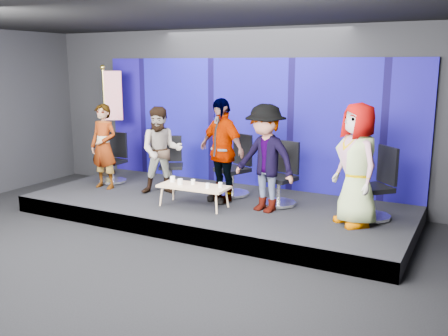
{
  "coord_description": "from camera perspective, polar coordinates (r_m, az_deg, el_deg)",
  "views": [
    {
      "loc": [
        4.3,
        -5.31,
        2.79
      ],
      "look_at": [
        0.22,
        2.4,
        0.96
      ],
      "focal_mm": 40.0,
      "sensor_mm": 36.0,
      "label": 1
    }
  ],
  "objects": [
    {
      "name": "ground",
      "position": [
        7.38,
        -10.45,
        -10.57
      ],
      "size": [
        10.0,
        10.0,
        0.0
      ],
      "primitive_type": "plane",
      "color": "black",
      "rests_on": "ground"
    },
    {
      "name": "room_walls",
      "position": [
        6.84,
        -11.22,
        8.6
      ],
      "size": [
        10.02,
        8.02,
        3.51
      ],
      "color": "black",
      "rests_on": "ground"
    },
    {
      "name": "riser",
      "position": [
        9.3,
        -0.91,
        -4.64
      ],
      "size": [
        7.0,
        3.0,
        0.3
      ],
      "primitive_type": "cube",
      "color": "black",
      "rests_on": "ground"
    },
    {
      "name": "backdrop",
      "position": [
        10.28,
        2.97,
        5.19
      ],
      "size": [
        7.0,
        0.08,
        2.6
      ],
      "primitive_type": "cube",
      "color": "#11075A",
      "rests_on": "riser"
    },
    {
      "name": "chair_a",
      "position": [
        10.88,
        -12.47,
        0.21
      ],
      "size": [
        0.6,
        0.6,
        1.05
      ],
      "rotation": [
        0.0,
        0.0,
        -0.01
      ],
      "color": "silver",
      "rests_on": "riser"
    },
    {
      "name": "panelist_a",
      "position": [
        10.33,
        -13.57,
        2.4
      ],
      "size": [
        0.63,
        0.42,
        1.71
      ],
      "primitive_type": "imported",
      "rotation": [
        0.0,
        0.0,
        -0.01
      ],
      "color": "black",
      "rests_on": "riser"
    },
    {
      "name": "chair_b",
      "position": [
        10.22,
        -6.05,
        -0.33
      ],
      "size": [
        0.81,
        0.81,
        1.05
      ],
      "rotation": [
        0.0,
        0.0,
        0.53
      ],
      "color": "silver",
      "rests_on": "riser"
    },
    {
      "name": "panelist_b",
      "position": [
        9.67,
        -7.17,
        1.97
      ],
      "size": [
        1.03,
        0.97,
        1.69
      ],
      "primitive_type": "imported",
      "rotation": [
        0.0,
        0.0,
        0.53
      ],
      "color": "black",
      "rests_on": "riser"
    },
    {
      "name": "chair_c",
      "position": [
        9.57,
        1.24,
        -0.85
      ],
      "size": [
        0.85,
        0.85,
        1.17
      ],
      "rotation": [
        0.0,
        0.0,
        -0.37
      ],
      "color": "silver",
      "rests_on": "riser"
    },
    {
      "name": "panelist_c",
      "position": [
        9.03,
        -0.31,
        2.02
      ],
      "size": [
        1.2,
        0.83,
        1.9
      ],
      "primitive_type": "imported",
      "rotation": [
        0.0,
        0.0,
        -0.37
      ],
      "color": "black",
      "rests_on": "riser"
    },
    {
      "name": "chair_d",
      "position": [
        8.98,
        6.51,
        -1.86
      ],
      "size": [
        0.78,
        0.78,
        1.13
      ],
      "rotation": [
        0.0,
        0.0,
        -0.25
      ],
      "color": "silver",
      "rests_on": "riser"
    },
    {
      "name": "panelist_d",
      "position": [
        8.45,
        4.72,
        1.1
      ],
      "size": [
        1.32,
        0.96,
        1.84
      ],
      "primitive_type": "imported",
      "rotation": [
        0.0,
        0.0,
        -0.25
      ],
      "color": "black",
      "rests_on": "riser"
    },
    {
      "name": "chair_e",
      "position": [
        8.49,
        16.86,
        -3.0
      ],
      "size": [
        0.94,
        0.94,
        1.18
      ],
      "rotation": [
        0.0,
        0.0,
        -0.77
      ],
      "color": "silver",
      "rests_on": "riser"
    },
    {
      "name": "panelist_e",
      "position": [
        7.96,
        14.95,
        0.35
      ],
      "size": [
        1.1,
        1.09,
        1.92
      ],
      "primitive_type": "imported",
      "rotation": [
        0.0,
        0.0,
        -0.77
      ],
      "color": "black",
      "rests_on": "riser"
    },
    {
      "name": "coffee_table",
      "position": [
        8.8,
        -3.48,
        -2.21
      ],
      "size": [
        1.27,
        0.58,
        0.39
      ],
      "rotation": [
        0.0,
        0.0,
        0.04
      ],
      "color": "tan",
      "rests_on": "riser"
    },
    {
      "name": "mug_a",
      "position": [
        9.07,
        -5.89,
        -1.27
      ],
      "size": [
        0.09,
        0.09,
        0.11
      ],
      "primitive_type": "cylinder",
      "color": "white",
      "rests_on": "coffee_table"
    },
    {
      "name": "mug_b",
      "position": [
        8.86,
        -5.04,
        -1.58
      ],
      "size": [
        0.09,
        0.09,
        0.11
      ],
      "primitive_type": "cylinder",
      "color": "white",
      "rests_on": "coffee_table"
    },
    {
      "name": "mug_c",
      "position": [
        8.88,
        -3.56,
        -1.58
      ],
      "size": [
        0.07,
        0.07,
        0.09
      ],
      "primitive_type": "cylinder",
      "color": "white",
      "rests_on": "coffee_table"
    },
    {
      "name": "mug_d",
      "position": [
        8.6,
        -1.88,
        -2.03
      ],
      "size": [
        0.07,
        0.07,
        0.09
      ],
      "primitive_type": "cylinder",
      "color": "white",
      "rests_on": "coffee_table"
    },
    {
      "name": "mug_e",
      "position": [
        8.64,
        -0.42,
        -1.95
      ],
      "size": [
        0.07,
        0.07,
        0.09
      ],
      "primitive_type": "cylinder",
      "color": "white",
      "rests_on": "coffee_table"
    },
    {
      "name": "flag_stand",
      "position": [
        11.46,
        -12.83,
        5.63
      ],
      "size": [
        0.53,
        0.38,
        2.46
      ],
      "rotation": [
        0.0,
        0.0,
        0.53
      ],
      "color": "black",
      "rests_on": "riser"
    }
  ]
}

